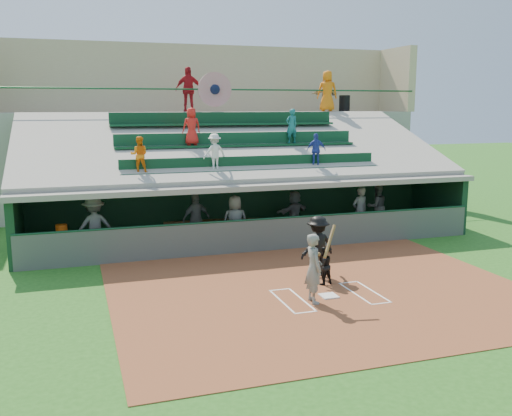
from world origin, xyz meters
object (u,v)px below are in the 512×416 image
object	(u,v)px
water_cooler	(62,230)
trash_bin	(344,103)
catcher	(323,266)
white_table	(61,248)
batter_at_plate	(314,268)
home_plate	(329,296)

from	to	relation	value
water_cooler	trash_bin	bearing A→B (deg)	28.75
water_cooler	catcher	bearing A→B (deg)	-35.36
trash_bin	water_cooler	bearing A→B (deg)	-151.25
white_table	water_cooler	size ratio (longest dim) A/B	2.41
water_cooler	trash_bin	size ratio (longest dim) A/B	0.45
catcher	trash_bin	bearing A→B (deg)	-129.58
catcher	batter_at_plate	bearing A→B (deg)	45.00
batter_at_plate	white_table	xyz separation A→B (m)	(-6.08, 6.17, -0.49)
water_cooler	white_table	bearing A→B (deg)	146.33
batter_at_plate	water_cooler	xyz separation A→B (m)	(-6.03, 6.14, 0.08)
home_plate	trash_bin	bearing A→B (deg)	62.29
home_plate	white_table	xyz separation A→B (m)	(-6.63, 5.90, 0.39)
white_table	water_cooler	world-z (taller)	water_cooler
trash_bin	white_table	bearing A→B (deg)	-151.43
batter_at_plate	water_cooler	distance (m)	8.61
home_plate	catcher	size ratio (longest dim) A/B	0.40
batter_at_plate	trash_bin	distance (m)	16.08
catcher	white_table	distance (m)	8.49
home_plate	batter_at_plate	world-z (taller)	batter_at_plate
water_cooler	trash_bin	world-z (taller)	trash_bin
home_plate	trash_bin	world-z (taller)	trash_bin
white_table	water_cooler	xyz separation A→B (m)	(0.05, -0.03, 0.57)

